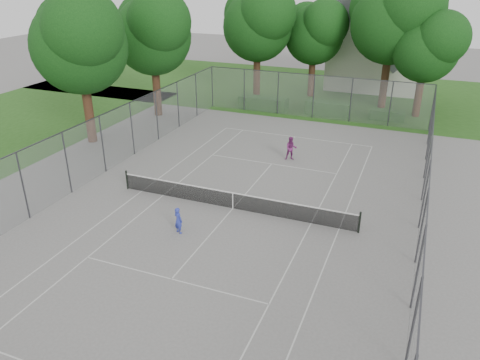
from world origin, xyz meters
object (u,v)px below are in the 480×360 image
at_px(tennis_net, 233,200).
at_px(house, 377,44).
at_px(woman_player, 291,148).
at_px(girl_player, 178,220).

relative_size(tennis_net, house, 1.20).
distance_m(tennis_net, woman_player, 7.59).
distance_m(girl_player, woman_player, 10.91).
xyz_separation_m(house, woman_player, (-2.23, -21.98, -3.55)).
height_order(house, woman_player, house).
bearing_deg(woman_player, tennis_net, -119.29).
bearing_deg(woman_player, house, 61.78).
bearing_deg(woman_player, girl_player, -124.88).
bearing_deg(girl_player, woman_player, -79.37).
height_order(tennis_net, girl_player, girl_player).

